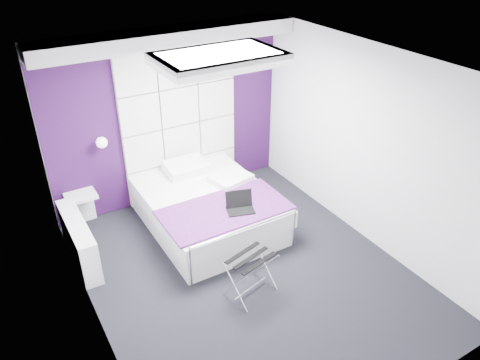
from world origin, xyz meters
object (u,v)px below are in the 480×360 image
object	(u,v)px
wall_lamp	(101,141)
bed	(208,208)
laptop	(239,205)
nightstand	(81,196)
luggage_rack	(251,275)
radiator	(79,241)

from	to	relation	value
wall_lamp	bed	xyz separation A→B (m)	(1.11, -0.92, -0.92)
laptop	nightstand	bearing A→B (deg)	155.75
nightstand	luggage_rack	distance (m)	2.69
luggage_rack	bed	bearing A→B (deg)	67.60
bed	luggage_rack	distance (m)	1.47
nightstand	luggage_rack	size ratio (longest dim) A/B	0.77
nightstand	laptop	size ratio (longest dim) A/B	1.19
luggage_rack	laptop	size ratio (longest dim) A/B	1.54
bed	luggage_rack	world-z (taller)	bed
wall_lamp	nightstand	bearing A→B (deg)	-174.29
nightstand	laptop	xyz separation A→B (m)	(1.66, -1.47, 0.12)
radiator	nightstand	distance (m)	0.79
luggage_rack	laptop	xyz separation A→B (m)	(0.35, 0.86, 0.36)
wall_lamp	luggage_rack	distance (m)	2.72
luggage_rack	radiator	bearing A→B (deg)	119.21
luggage_rack	laptop	world-z (taller)	laptop
wall_lamp	radiator	bearing A→B (deg)	-130.10
bed	luggage_rack	bearing A→B (deg)	-97.74
radiator	luggage_rack	distance (m)	2.24
wall_lamp	laptop	xyz separation A→B (m)	(1.26, -1.51, -0.60)
luggage_rack	laptop	distance (m)	1.00
radiator	bed	distance (m)	1.76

